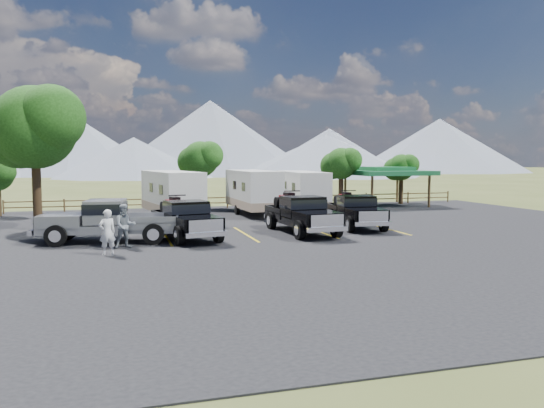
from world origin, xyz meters
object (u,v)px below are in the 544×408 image
object	(u,v)px
rig_left	(185,218)
rig_right	(355,210)
trailer_left	(172,195)
pickup_silver	(110,220)
pavilion	(386,172)
trailer_right	(302,191)
trailer_center	(253,192)
person_a	(107,232)
rig_center	(301,213)
person_b	(125,226)
tree_big_nw	(34,127)

from	to	relation	value
rig_left	rig_right	xyz separation A→B (m)	(9.76, 1.40, -0.01)
rig_right	trailer_left	bearing A→B (deg)	153.22
trailer_left	pickup_silver	world-z (taller)	trailer_left
pavilion	trailer_right	distance (m)	9.51
rig_right	trailer_left	distance (m)	11.60
trailer_center	pickup_silver	size ratio (longest dim) A/B	1.28
rig_left	person_a	xyz separation A→B (m)	(-3.57, -3.73, -0.06)
rig_center	person_a	world-z (taller)	rig_center
rig_left	person_a	bearing A→B (deg)	-144.32
trailer_center	trailer_left	bearing A→B (deg)	-165.39
pavilion	person_b	size ratio (longest dim) A/B	3.23
pavilion	rig_left	world-z (taller)	pavilion
person_a	trailer_center	bearing A→B (deg)	-143.98
rig_right	trailer_center	distance (m)	9.01
trailer_left	pickup_silver	distance (m)	9.00
pickup_silver	person_a	world-z (taller)	pickup_silver
rig_right	trailer_right	xyz separation A→B (m)	(-0.27, 8.17, 0.57)
pickup_silver	trailer_left	bearing A→B (deg)	164.72
rig_left	rig_center	xyz separation A→B (m)	(6.07, 0.12, 0.05)
person_a	rig_right	bearing A→B (deg)	-177.47
rig_left	rig_right	bearing A→B (deg)	-2.40
rig_center	person_b	distance (m)	9.21
rig_left	trailer_left	size ratio (longest dim) A/B	0.72
trailer_center	person_a	bearing A→B (deg)	-126.86
trailer_center	person_b	bearing A→B (deg)	-128.21
pavilion	rig_center	distance (m)	17.98
pickup_silver	trailer_right	bearing A→B (deg)	136.13
person_a	person_b	xyz separation A→B (m)	(0.72, 1.60, 0.03)
pavilion	rig_right	distance (m)	14.70
tree_big_nw	pavilion	size ratio (longest dim) A/B	1.26
tree_big_nw	trailer_right	xyz separation A→B (m)	(16.90, 4.19, -4.01)
trailer_center	person_a	size ratio (longest dim) A/B	4.73
trailer_left	person_a	distance (m)	12.20
rig_center	trailer_right	bearing A→B (deg)	67.05
rig_left	rig_center	distance (m)	6.08
rig_right	person_a	distance (m)	14.29
trailer_left	trailer_right	size ratio (longest dim) A/B	1.04
trailer_left	pickup_silver	bearing A→B (deg)	-123.96
rig_right	person_a	size ratio (longest dim) A/B	3.37
rig_center	person_a	distance (m)	10.39
trailer_right	person_b	bearing A→B (deg)	-132.90
person_a	trailer_left	bearing A→B (deg)	-126.33
trailer_right	rig_center	bearing A→B (deg)	-106.25
rig_right	trailer_right	distance (m)	8.19
person_a	pickup_silver	bearing A→B (deg)	-109.36
rig_left	trailer_right	bearing A→B (deg)	34.67
rig_center	person_a	xyz separation A→B (m)	(-9.65, -3.85, -0.11)
rig_center	pickup_silver	size ratio (longest dim) A/B	0.95
tree_big_nw	trailer_left	size ratio (longest dim) A/B	0.88
pavilion	person_a	bearing A→B (deg)	-141.81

